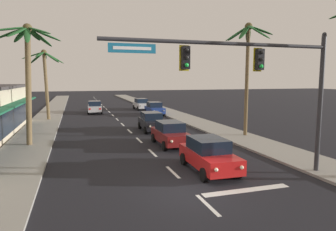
{
  "coord_description": "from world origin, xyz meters",
  "views": [
    {
      "loc": [
        -4.56,
        -11.16,
        4.66
      ],
      "look_at": [
        1.41,
        8.0,
        2.2
      ],
      "focal_mm": 31.88,
      "sensor_mm": 36.0,
      "label": 1
    }
  ],
  "objects_px": {
    "sedan_lead_at_stop_bar": "(209,154)",
    "sedan_parked_mid_kerb": "(155,108)",
    "palm_left_third": "(45,70)",
    "palm_right_second": "(248,52)",
    "sedan_third_in_queue": "(170,133)",
    "sedan_parked_nearest_kerb": "(141,104)",
    "sedan_oncoming_far": "(95,107)",
    "palm_left_second": "(28,58)",
    "traffic_signal_mast": "(262,73)",
    "sedan_fifth_in_queue": "(152,121)"
  },
  "relations": [
    {
      "from": "sedan_lead_at_stop_bar",
      "to": "sedan_parked_mid_kerb",
      "type": "bearing_deg",
      "value": 81.79
    },
    {
      "from": "palm_left_third",
      "to": "palm_right_second",
      "type": "relative_size",
      "value": 0.87
    },
    {
      "from": "sedan_third_in_queue",
      "to": "sedan_parked_mid_kerb",
      "type": "height_order",
      "value": "same"
    },
    {
      "from": "sedan_parked_nearest_kerb",
      "to": "sedan_lead_at_stop_bar",
      "type": "bearing_deg",
      "value": -95.99
    },
    {
      "from": "sedan_third_in_queue",
      "to": "sedan_oncoming_far",
      "type": "height_order",
      "value": "same"
    },
    {
      "from": "palm_right_second",
      "to": "palm_left_second",
      "type": "bearing_deg",
      "value": 175.18
    },
    {
      "from": "sedan_third_in_queue",
      "to": "sedan_parked_nearest_kerb",
      "type": "bearing_deg",
      "value": 82.4
    },
    {
      "from": "sedan_lead_at_stop_bar",
      "to": "sedan_oncoming_far",
      "type": "relative_size",
      "value": 0.99
    },
    {
      "from": "sedan_third_in_queue",
      "to": "sedan_lead_at_stop_bar",
      "type": "bearing_deg",
      "value": -89.38
    },
    {
      "from": "traffic_signal_mast",
      "to": "sedan_lead_at_stop_bar",
      "type": "bearing_deg",
      "value": 129.57
    },
    {
      "from": "sedan_parked_mid_kerb",
      "to": "palm_left_second",
      "type": "relative_size",
      "value": 0.53
    },
    {
      "from": "sedan_oncoming_far",
      "to": "sedan_parked_nearest_kerb",
      "type": "bearing_deg",
      "value": 22.39
    },
    {
      "from": "sedan_third_in_queue",
      "to": "sedan_fifth_in_queue",
      "type": "bearing_deg",
      "value": 88.14
    },
    {
      "from": "sedan_lead_at_stop_bar",
      "to": "palm_left_second",
      "type": "distance_m",
      "value": 13.8
    },
    {
      "from": "sedan_third_in_queue",
      "to": "palm_left_second",
      "type": "bearing_deg",
      "value": 164.68
    },
    {
      "from": "sedan_lead_at_stop_bar",
      "to": "sedan_third_in_queue",
      "type": "height_order",
      "value": "same"
    },
    {
      "from": "traffic_signal_mast",
      "to": "sedan_third_in_queue",
      "type": "relative_size",
      "value": 2.38
    },
    {
      "from": "palm_left_second",
      "to": "sedan_fifth_in_queue",
      "type": "bearing_deg",
      "value": 21.1
    },
    {
      "from": "sedan_oncoming_far",
      "to": "sedan_fifth_in_queue",
      "type": "bearing_deg",
      "value": -75.9
    },
    {
      "from": "sedan_third_in_queue",
      "to": "palm_left_second",
      "type": "distance_m",
      "value": 10.92
    },
    {
      "from": "sedan_lead_at_stop_bar",
      "to": "palm_left_third",
      "type": "relative_size",
      "value": 0.57
    },
    {
      "from": "sedan_lead_at_stop_bar",
      "to": "sedan_third_in_queue",
      "type": "bearing_deg",
      "value": 90.62
    },
    {
      "from": "sedan_parked_nearest_kerb",
      "to": "palm_left_second",
      "type": "xyz_separation_m",
      "value": [
        -12.62,
        -22.58,
        5.2
      ]
    },
    {
      "from": "sedan_third_in_queue",
      "to": "palm_right_second",
      "type": "height_order",
      "value": "palm_right_second"
    },
    {
      "from": "palm_left_third",
      "to": "sedan_oncoming_far",
      "type": "bearing_deg",
      "value": 46.94
    },
    {
      "from": "sedan_fifth_in_queue",
      "to": "palm_left_second",
      "type": "distance_m",
      "value": 11.4
    },
    {
      "from": "traffic_signal_mast",
      "to": "sedan_parked_mid_kerb",
      "type": "height_order",
      "value": "traffic_signal_mast"
    },
    {
      "from": "traffic_signal_mast",
      "to": "sedan_lead_at_stop_bar",
      "type": "distance_m",
      "value": 4.78
    },
    {
      "from": "sedan_lead_at_stop_bar",
      "to": "palm_left_second",
      "type": "relative_size",
      "value": 0.54
    },
    {
      "from": "sedan_parked_mid_kerb",
      "to": "palm_left_third",
      "type": "relative_size",
      "value": 0.57
    },
    {
      "from": "sedan_lead_at_stop_bar",
      "to": "sedan_fifth_in_queue",
      "type": "bearing_deg",
      "value": 89.38
    },
    {
      "from": "sedan_fifth_in_queue",
      "to": "sedan_oncoming_far",
      "type": "height_order",
      "value": "same"
    },
    {
      "from": "sedan_third_in_queue",
      "to": "sedan_parked_mid_kerb",
      "type": "bearing_deg",
      "value": 78.78
    },
    {
      "from": "sedan_lead_at_stop_bar",
      "to": "sedan_fifth_in_queue",
      "type": "distance_m",
      "value": 12.38
    },
    {
      "from": "sedan_parked_mid_kerb",
      "to": "sedan_oncoming_far",
      "type": "bearing_deg",
      "value": 149.0
    },
    {
      "from": "sedan_lead_at_stop_bar",
      "to": "sedan_fifth_in_queue",
      "type": "height_order",
      "value": "same"
    },
    {
      "from": "sedan_third_in_queue",
      "to": "palm_left_third",
      "type": "distance_m",
      "value": 19.34
    },
    {
      "from": "sedan_third_in_queue",
      "to": "sedan_parked_nearest_kerb",
      "type": "height_order",
      "value": "same"
    },
    {
      "from": "palm_left_second",
      "to": "palm_right_second",
      "type": "relative_size",
      "value": 0.92
    },
    {
      "from": "sedan_parked_mid_kerb",
      "to": "sedan_parked_nearest_kerb",
      "type": "bearing_deg",
      "value": 91.34
    },
    {
      "from": "palm_left_second",
      "to": "sedan_parked_mid_kerb",
      "type": "bearing_deg",
      "value": 49.97
    },
    {
      "from": "sedan_lead_at_stop_bar",
      "to": "palm_left_third",
      "type": "xyz_separation_m",
      "value": [
        -9.44,
        22.41,
        4.81
      ]
    },
    {
      "from": "palm_left_second",
      "to": "palm_left_third",
      "type": "xyz_separation_m",
      "value": [
        -0.11,
        13.68,
        -0.39
      ]
    },
    {
      "from": "sedan_third_in_queue",
      "to": "sedan_fifth_in_queue",
      "type": "distance_m",
      "value": 6.19
    },
    {
      "from": "sedan_third_in_queue",
      "to": "sedan_oncoming_far",
      "type": "xyz_separation_m",
      "value": [
        -3.81,
        22.17,
        0.0
      ]
    },
    {
      "from": "traffic_signal_mast",
      "to": "palm_left_second",
      "type": "bearing_deg",
      "value": 135.71
    },
    {
      "from": "sedan_fifth_in_queue",
      "to": "palm_left_third",
      "type": "height_order",
      "value": "palm_left_third"
    },
    {
      "from": "sedan_parked_nearest_kerb",
      "to": "sedan_parked_mid_kerb",
      "type": "relative_size",
      "value": 1.01
    },
    {
      "from": "sedan_fifth_in_queue",
      "to": "sedan_lead_at_stop_bar",
      "type": "bearing_deg",
      "value": -90.62
    },
    {
      "from": "sedan_lead_at_stop_bar",
      "to": "sedan_third_in_queue",
      "type": "xyz_separation_m",
      "value": [
        -0.07,
        6.19,
        0.0
      ]
    }
  ]
}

